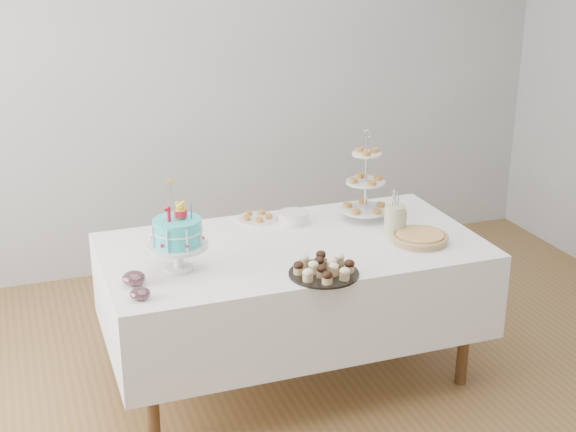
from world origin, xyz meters
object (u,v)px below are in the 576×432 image
object	(u,v)px
birthday_cake	(178,247)
jam_bowl_b	(134,278)
table	(293,285)
jam_bowl_a	(140,294)
tiered_stand	(366,183)
cupcake_tray	(324,268)
pie	(420,237)
plate_stack	(294,218)
utensil_pitcher	(395,219)
pastry_plate	(257,217)

from	to	relation	value
birthday_cake	jam_bowl_b	bearing A→B (deg)	-168.51
table	jam_bowl_a	bearing A→B (deg)	-156.51
jam_bowl_b	tiered_stand	bearing A→B (deg)	17.30
table	cupcake_tray	size ratio (longest dim) A/B	5.82
birthday_cake	jam_bowl_b	distance (m)	0.26
tiered_stand	jam_bowl_b	bearing A→B (deg)	-162.70
cupcake_tray	pie	xyz separation A→B (m)	(0.61, 0.21, -0.01)
pie	plate_stack	bearing A→B (deg)	137.03
jam_bowl_a	jam_bowl_b	size ratio (longest dim) A/B	0.86
tiered_stand	cupcake_tray	bearing A→B (deg)	-128.81
pie	plate_stack	size ratio (longest dim) A/B	1.78
pie	utensil_pitcher	xyz separation A→B (m)	(-0.07, 0.14, 0.06)
cupcake_tray	plate_stack	bearing A→B (deg)	81.62
jam_bowl_a	birthday_cake	bearing A→B (deg)	47.32
birthday_cake	cupcake_tray	world-z (taller)	birthday_cake
birthday_cake	utensil_pitcher	size ratio (longest dim) A/B	1.79
cupcake_tray	jam_bowl_a	xyz separation A→B (m)	(-0.85, 0.03, -0.01)
cupcake_tray	birthday_cake	bearing A→B (deg)	155.66
pastry_plate	jam_bowl_b	xyz separation A→B (m)	(-0.78, -0.61, 0.02)
plate_stack	jam_bowl_b	xyz separation A→B (m)	(-0.95, -0.49, -0.00)
pastry_plate	jam_bowl_a	world-z (taller)	jam_bowl_a
birthday_cake	pastry_plate	xyz separation A→B (m)	(0.55, 0.52, -0.10)
table	jam_bowl_a	distance (m)	0.95
pie	jam_bowl_b	distance (m)	1.46
pie	jam_bowl_a	xyz separation A→B (m)	(-1.46, -0.17, -0.00)
birthday_cake	jam_bowl_b	world-z (taller)	birthday_cake
utensil_pitcher	birthday_cake	bearing A→B (deg)	-154.96
plate_stack	jam_bowl_b	bearing A→B (deg)	-152.69
cupcake_tray	plate_stack	xyz separation A→B (m)	(0.10, 0.68, -0.00)
jam_bowl_a	table	bearing A→B (deg)	23.49
birthday_cake	jam_bowl_a	bearing A→B (deg)	-142.26
birthday_cake	cupcake_tray	xyz separation A→B (m)	(0.62, -0.28, -0.08)
cupcake_tray	table	bearing A→B (deg)	91.21
pie	jam_bowl_a	size ratio (longest dim) A/B	3.20
cupcake_tray	jam_bowl_a	size ratio (longest dim) A/B	3.59
jam_bowl_a	utensil_pitcher	world-z (taller)	utensil_pitcher
jam_bowl_b	utensil_pitcher	xyz separation A→B (m)	(1.39, 0.15, 0.06)
birthday_cake	jam_bowl_a	world-z (taller)	birthday_cake
birthday_cake	pastry_plate	distance (m)	0.76
plate_stack	pastry_plate	size ratio (longest dim) A/B	0.74
utensil_pitcher	pastry_plate	bearing A→B (deg)	165.23
cupcake_tray	pastry_plate	world-z (taller)	cupcake_tray
birthday_cake	pie	world-z (taller)	birthday_cake
pastry_plate	utensil_pitcher	world-z (taller)	utensil_pitcher
pastry_plate	jam_bowl_a	distance (m)	1.09
tiered_stand	jam_bowl_b	world-z (taller)	tiered_stand
jam_bowl_a	utensil_pitcher	xyz separation A→B (m)	(1.39, 0.31, 0.06)
pastry_plate	table	bearing A→B (deg)	-81.13
birthday_cake	utensil_pitcher	bearing A→B (deg)	-6.31
plate_stack	jam_bowl_a	bearing A→B (deg)	-145.65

